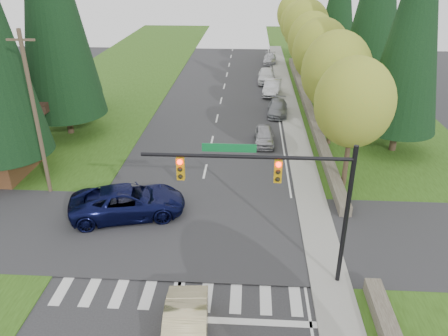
# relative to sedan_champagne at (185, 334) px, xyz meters

# --- Properties ---
(grass_east) EXTENTS (14.00, 110.00, 0.06)m
(grass_east) POSITION_rel_sedan_champagne_xyz_m (12.20, 19.70, -0.74)
(grass_east) COLOR #2A4712
(grass_east) RESTS_ON ground
(grass_west) EXTENTS (14.00, 110.00, 0.06)m
(grass_west) POSITION_rel_sedan_champagne_xyz_m (-13.80, 19.70, -0.74)
(grass_west) COLOR #2A4712
(grass_west) RESTS_ON ground
(cross_street) EXTENTS (120.00, 8.00, 0.10)m
(cross_street) POSITION_rel_sedan_champagne_xyz_m (-0.80, 7.70, -0.77)
(cross_street) COLOR #28282B
(cross_street) RESTS_ON ground
(sidewalk_east) EXTENTS (1.80, 80.00, 0.13)m
(sidewalk_east) POSITION_rel_sedan_champagne_xyz_m (6.10, 21.70, -0.71)
(sidewalk_east) COLOR gray
(sidewalk_east) RESTS_ON ground
(curb_east) EXTENTS (0.20, 80.00, 0.13)m
(curb_east) POSITION_rel_sedan_champagne_xyz_m (5.25, 21.70, -0.71)
(curb_east) COLOR gray
(curb_east) RESTS_ON ground
(stone_wall_north) EXTENTS (0.70, 40.00, 0.70)m
(stone_wall_north) POSITION_rel_sedan_champagne_xyz_m (7.80, 29.70, -0.42)
(stone_wall_north) COLOR #4C4438
(stone_wall_north) RESTS_ON ground
(traffic_signal) EXTENTS (8.70, 0.37, 6.80)m
(traffic_signal) POSITION_rel_sedan_champagne_xyz_m (3.57, 4.20, 4.21)
(traffic_signal) COLOR black
(traffic_signal) RESTS_ON ground
(utility_pole) EXTENTS (1.60, 0.24, 10.00)m
(utility_pole) POSITION_rel_sedan_champagne_xyz_m (-10.30, 11.70, 4.37)
(utility_pole) COLOR #473828
(utility_pole) RESTS_ON ground
(decid_tree_0) EXTENTS (4.80, 4.80, 8.37)m
(decid_tree_0) POSITION_rel_sedan_champagne_xyz_m (8.40, 13.70, 4.82)
(decid_tree_0) COLOR #38281C
(decid_tree_0) RESTS_ON ground
(decid_tree_1) EXTENTS (5.20, 5.20, 8.80)m
(decid_tree_1) POSITION_rel_sedan_champagne_xyz_m (8.50, 20.70, 5.02)
(decid_tree_1) COLOR #38281C
(decid_tree_1) RESTS_ON ground
(decid_tree_2) EXTENTS (5.00, 5.00, 8.82)m
(decid_tree_2) POSITION_rel_sedan_champagne_xyz_m (8.30, 27.70, 5.15)
(decid_tree_2) COLOR #38281C
(decid_tree_2) RESTS_ON ground
(decid_tree_3) EXTENTS (5.00, 5.00, 8.55)m
(decid_tree_3) POSITION_rel_sedan_champagne_xyz_m (8.40, 34.70, 4.89)
(decid_tree_3) COLOR #38281C
(decid_tree_3) RESTS_ON ground
(decid_tree_4) EXTENTS (5.40, 5.40, 9.18)m
(decid_tree_4) POSITION_rel_sedan_champagne_xyz_m (8.50, 41.70, 5.29)
(decid_tree_4) COLOR #38281C
(decid_tree_4) RESTS_ON ground
(decid_tree_5) EXTENTS (4.80, 4.80, 8.30)m
(decid_tree_5) POSITION_rel_sedan_champagne_xyz_m (8.30, 48.70, 4.76)
(decid_tree_5) COLOR #38281C
(decid_tree_5) RESTS_ON ground
(decid_tree_6) EXTENTS (5.20, 5.20, 8.86)m
(decid_tree_6) POSITION_rel_sedan_champagne_xyz_m (8.40, 55.70, 5.09)
(decid_tree_6) COLOR #38281C
(decid_tree_6) RESTS_ON ground
(conifer_e_a) EXTENTS (5.44, 5.44, 17.80)m
(conifer_e_a) POSITION_rel_sedan_champagne_xyz_m (13.20, 19.70, 9.02)
(conifer_e_a) COLOR #38281C
(conifer_e_a) RESTS_ON ground
(sedan_champagne) EXTENTS (2.00, 4.81, 1.55)m
(sedan_champagne) POSITION_rel_sedan_champagne_xyz_m (0.00, 0.00, 0.00)
(sedan_champagne) COLOR #C5B683
(sedan_champagne) RESTS_ON ground
(suv_navy) EXTENTS (6.97, 4.49, 1.79)m
(suv_navy) POSITION_rel_sedan_champagne_xyz_m (-4.58, 9.26, 0.12)
(suv_navy) COLOR #0A0E35
(suv_navy) RESTS_ON ground
(parked_car_a) EXTENTS (1.56, 3.83, 1.30)m
(parked_car_a) POSITION_rel_sedan_champagne_xyz_m (3.40, 20.45, -0.12)
(parked_car_a) COLOR #A0A0A4
(parked_car_a) RESTS_ON ground
(parked_car_b) EXTENTS (2.05, 4.46, 1.26)m
(parked_car_b) POSITION_rel_sedan_champagne_xyz_m (4.80, 27.65, -0.14)
(parked_car_b) COLOR gray
(parked_car_b) RESTS_ON ground
(parked_car_c) EXTENTS (2.24, 4.83, 1.53)m
(parked_car_c) POSITION_rel_sedan_champagne_xyz_m (4.53, 34.34, -0.01)
(parked_car_c) COLOR #B3B3B8
(parked_car_c) RESTS_ON ground
(parked_car_d) EXTENTS (2.11, 4.87, 1.64)m
(parked_car_d) POSITION_rel_sedan_champagne_xyz_m (4.05, 39.32, 0.04)
(parked_car_d) COLOR white
(parked_car_d) RESTS_ON ground
(parked_car_e) EXTENTS (2.01, 4.33, 1.22)m
(parked_car_e) POSITION_rel_sedan_champagne_xyz_m (4.80, 49.61, -0.16)
(parked_car_e) COLOR #B5B6BA
(parked_car_e) RESTS_ON ground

